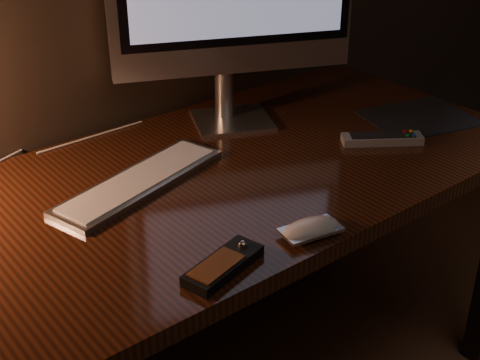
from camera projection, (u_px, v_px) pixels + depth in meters
desk at (197, 210)px, 1.64m from camera, size 1.60×0.75×0.75m
keyboard at (140, 181)px, 1.49m from camera, size 0.46×0.24×0.02m
mousepad at (419, 118)px, 1.82m from camera, size 0.33×0.29×0.00m
mouse at (311, 230)px, 1.30m from camera, size 0.13×0.08×0.02m
media_remote at (223, 265)px, 1.20m from camera, size 0.18×0.10×0.03m
tv_remote at (382, 139)px, 1.67m from camera, size 0.19×0.16×0.03m
cable at (36, 157)px, 1.60m from camera, size 0.61×0.11×0.01m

